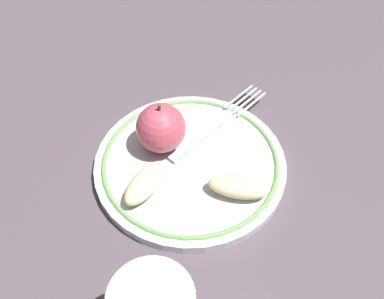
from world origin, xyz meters
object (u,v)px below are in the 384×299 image
object	(u,v)px
apple_red_whole	(161,128)
fork	(216,124)
apple_slice_back	(146,183)
apple_slice_front	(238,186)
plate	(192,163)

from	to	relation	value
apple_red_whole	fork	world-z (taller)	apple_red_whole
apple_slice_back	apple_slice_front	bearing A→B (deg)	-60.92
plate	apple_red_whole	distance (m)	0.06
apple_red_whole	apple_slice_back	world-z (taller)	apple_red_whole
apple_slice_front	apple_red_whole	bearing A→B (deg)	151.96
apple_red_whole	fork	bearing A→B (deg)	108.72
apple_red_whole	apple_slice_back	distance (m)	0.08
plate	apple_red_whole	world-z (taller)	apple_red_whole
apple_red_whole	apple_slice_back	size ratio (longest dim) A/B	0.98
plate	apple_slice_front	world-z (taller)	apple_slice_front
apple_red_whole	apple_slice_front	distance (m)	0.12
apple_slice_front	fork	xyz separation A→B (m)	(-0.11, -0.01, -0.01)
plate	apple_slice_front	size ratio (longest dim) A/B	3.38
plate	apple_slice_back	distance (m)	0.07
apple_slice_back	fork	distance (m)	0.14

